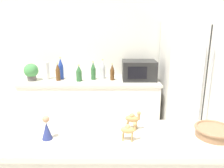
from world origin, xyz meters
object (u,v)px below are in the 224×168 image
at_px(paper_towel_roll, 46,71).
at_px(camel_figurine_second, 133,118).
at_px(refrigerator, 195,84).
at_px(wise_man_figurine_crimson, 47,129).
at_px(potted_plant, 31,71).
at_px(back_bottle_5, 103,69).
at_px(fruit_bowl, 214,131).
at_px(back_bottle_3, 112,72).
at_px(back_bottle_0, 79,73).
at_px(back_bottle_2, 93,71).
at_px(back_bottle_4, 61,69).
at_px(camel_figurine, 128,130).
at_px(microwave, 139,70).
at_px(back_bottle_1, 58,72).

xyz_separation_m(paper_towel_roll, camel_figurine_second, (1.12, -1.79, 0.05)).
height_order(refrigerator, wise_man_figurine_crimson, refrigerator).
xyz_separation_m(potted_plant, back_bottle_5, (1.02, 0.13, 0.00)).
distance_m(potted_plant, fruit_bowl, 2.56).
bearing_deg(camel_figurine_second, back_bottle_3, 94.71).
bearing_deg(back_bottle_0, back_bottle_2, 26.01).
height_order(potted_plant, back_bottle_4, back_bottle_4).
xyz_separation_m(paper_towel_roll, fruit_bowl, (1.62, -1.89, 0.01)).
xyz_separation_m(back_bottle_5, camel_figurine, (0.25, -1.99, 0.04)).
relative_size(microwave, back_bottle_3, 1.99).
height_order(back_bottle_5, fruit_bowl, back_bottle_5).
distance_m(back_bottle_2, camel_figurine, 1.97).
bearing_deg(back_bottle_0, back_bottle_4, 154.67).
bearing_deg(back_bottle_0, back_bottle_3, 7.55).
relative_size(paper_towel_roll, back_bottle_3, 1.07).
relative_size(back_bottle_3, wise_man_figurine_crimson, 1.59).
bearing_deg(potted_plant, camel_figurine_second, -52.73).
height_order(back_bottle_2, back_bottle_5, back_bottle_5).
bearing_deg(back_bottle_2, wise_man_figurine_crimson, -93.40).
bearing_deg(paper_towel_roll, back_bottle_3, -2.45).
relative_size(back_bottle_3, camel_figurine, 1.95).
bearing_deg(back_bottle_1, paper_towel_roll, 159.11).
relative_size(potted_plant, camel_figurine, 2.00).
bearing_deg(microwave, wise_man_figurine_crimson, -112.19).
xyz_separation_m(back_bottle_0, camel_figurine, (0.58, -1.83, 0.06)).
bearing_deg(back_bottle_4, microwave, -2.10).
bearing_deg(fruit_bowl, back_bottle_1, 128.18).
height_order(refrigerator, back_bottle_2, refrigerator).
height_order(paper_towel_roll, back_bottle_2, back_bottle_2).
bearing_deg(microwave, potted_plant, -177.71).
distance_m(back_bottle_1, back_bottle_5, 0.65).
height_order(back_bottle_3, camel_figurine, back_bottle_3).
bearing_deg(back_bottle_4, refrigerator, -3.35).
bearing_deg(camel_figurine_second, back_bottle_5, 98.79).
bearing_deg(back_bottle_0, back_bottle_5, 25.70).
xyz_separation_m(back_bottle_1, fruit_bowl, (1.43, -1.81, 0.01)).
distance_m(refrigerator, back_bottle_4, 1.97).
bearing_deg(back_bottle_1, microwave, 3.16).
relative_size(refrigerator, potted_plant, 7.01).
bearing_deg(back_bottle_1, back_bottle_4, 79.19).
bearing_deg(back_bottle_3, potted_plant, -178.48).
distance_m(back_bottle_0, camel_figurine, 1.92).
bearing_deg(back_bottle_4, back_bottle_2, -4.78).
height_order(microwave, camel_figurine, microwave).
relative_size(back_bottle_0, camel_figurine, 1.89).
bearing_deg(refrigerator, back_bottle_3, 178.02).
distance_m(back_bottle_0, back_bottle_4, 0.32).
height_order(refrigerator, back_bottle_3, refrigerator).
distance_m(microwave, back_bottle_0, 0.87).
xyz_separation_m(back_bottle_0, camel_figurine_second, (0.62, -1.68, 0.07)).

